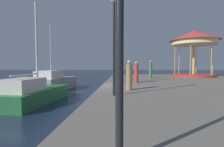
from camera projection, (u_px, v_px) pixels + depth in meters
The scene contains 13 objects.
ground_plane at pixel (102, 96), 12.40m from camera, with size 120.00×120.00×0.00m, color #162338.
quay_dock at pixel (212, 91), 11.85m from camera, with size 15.61×27.87×0.80m, color slate.
sailboat_teal at pixel (48, 78), 21.24m from camera, with size 3.39×6.33×7.47m.
motorboat_grey at pixel (56, 82), 15.43m from camera, with size 2.61×4.41×1.78m.
sailboat_green at pixel (32, 93), 9.91m from camera, with size 2.54×5.17×6.05m.
carousel at pixel (194, 42), 20.61m from camera, with size 5.83×5.83×5.64m.
lamp_post_mid_promenade at pixel (114, 28), 7.95m from camera, with size 0.36×0.36×4.74m.
lamp_post_far_end at pixel (121, 49), 13.51m from camera, with size 0.36×0.36×4.01m.
bollard_north at pixel (114, 79), 15.51m from camera, with size 0.24×0.24×0.40m, color #2D2D33.
bollard_center at pixel (114, 75), 21.19m from camera, with size 0.24×0.24×0.40m, color #2D2D33.
person_mid_promenade at pixel (136, 73), 13.79m from camera, with size 0.34×0.34×1.76m.
person_near_carousel at pixel (150, 70), 18.67m from camera, with size 0.34×0.34×1.97m.
person_by_the_water at pixel (129, 76), 9.86m from camera, with size 0.34×0.34×1.75m.
Camera 1 is at (1.57, -12.22, 2.29)m, focal length 27.07 mm.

